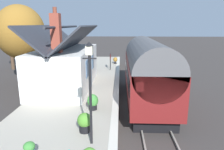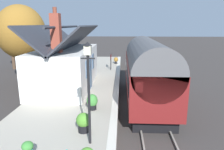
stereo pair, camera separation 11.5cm
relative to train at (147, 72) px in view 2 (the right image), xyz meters
The scene contains 14 objects.
ground_plane 2.45m from the train, 119.90° to the left, with size 160.00×160.00×0.00m, color #383330.
platform 5.04m from the train, 96.31° to the left, with size 32.00×5.55×0.82m, color #A39B8C.
platform_edge_coping 2.55m from the train, 103.95° to the left, with size 32.00×0.36×0.02m, color beige.
rail_near 2.32m from the train, 125.58° to the right, with size 52.00×0.08×0.14m, color gray.
rail_far 2.32m from the train, 125.72° to the left, with size 52.00×0.08×0.14m, color gray.
train is the anchor object (origin of this frame).
station_building 5.84m from the train, 79.64° to the left, with size 8.08×3.82×5.47m.
planter_corner_building 10.63m from the train, 13.12° to the left, with size 0.49×0.49×0.75m.
planter_under_sign 6.66m from the train, 149.82° to the left, with size 0.61×0.61×0.88m.
planter_edge_far 4.73m from the train, 134.85° to the left, with size 0.59×0.59×0.86m.
lamp_post_platform 7.30m from the train, 156.14° to the left, with size 0.32×0.50×3.90m.
station_sign_board 7.66m from the train, 21.68° to the left, with size 0.96×0.06×1.57m.
tree_distant 18.22m from the train, 54.37° to the left, with size 3.04×3.30×5.93m.
tree_far_left 11.78m from the train, 66.43° to the left, with size 4.44×4.15×6.96m.
Camera 2 is at (-13.32, 0.82, 5.31)m, focal length 33.81 mm.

